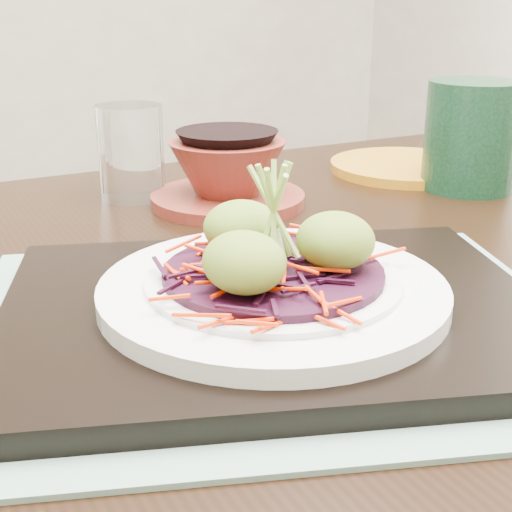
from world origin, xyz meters
TOP-DOWN VIEW (x-y plane):
  - dining_table at (-0.08, -0.10)m, footprint 1.33×0.96m
  - placemat at (-0.12, -0.18)m, footprint 0.51×0.47m
  - serving_tray at (-0.12, -0.18)m, footprint 0.44×0.40m
  - white_plate at (-0.12, -0.18)m, footprint 0.23×0.23m
  - cabbage_bed at (-0.12, -0.18)m, footprint 0.15×0.15m
  - carrot_julienne at (-0.12, -0.18)m, footprint 0.18×0.18m
  - guacamole_scoops at (-0.12, -0.18)m, footprint 0.13×0.11m
  - scallion_garnish at (-0.12, -0.18)m, footprint 0.05×0.05m
  - water_glass at (-0.06, 0.17)m, footprint 0.07×0.07m
  - terracotta_bowl_set at (0.01, 0.09)m, footprint 0.18×0.18m
  - yellow_plate at (0.28, 0.09)m, footprint 0.25×0.25m
  - green_jar at (0.27, -0.01)m, footprint 0.11×0.11m

SIDE VIEW (x-z plane):
  - dining_table at x=-0.08m, z-range 0.29..1.06m
  - placemat at x=-0.12m, z-range 0.78..0.78m
  - yellow_plate at x=0.28m, z-range 0.78..0.79m
  - serving_tray at x=-0.12m, z-range 0.78..0.80m
  - white_plate at x=-0.12m, z-range 0.80..0.81m
  - terracotta_bowl_set at x=0.01m, z-range 0.77..0.84m
  - cabbage_bed at x=-0.12m, z-range 0.81..0.82m
  - carrot_julienne at x=-0.12m, z-range 0.82..0.83m
  - water_glass at x=-0.06m, z-range 0.78..0.88m
  - guacamole_scoops at x=-0.12m, z-range 0.82..0.86m
  - green_jar at x=0.27m, z-range 0.78..0.90m
  - scallion_garnish at x=-0.12m, z-range 0.82..0.90m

